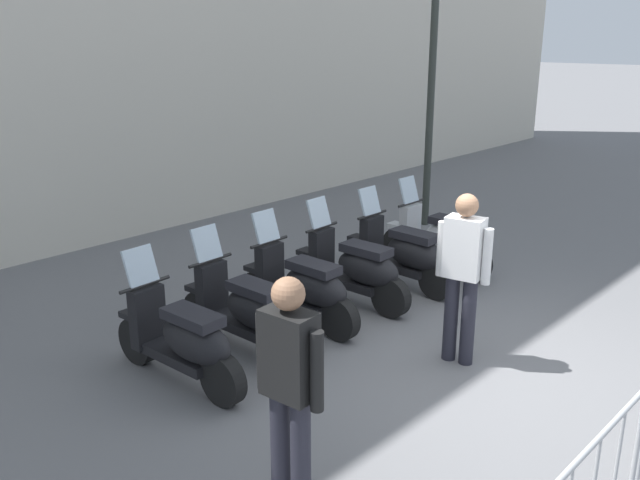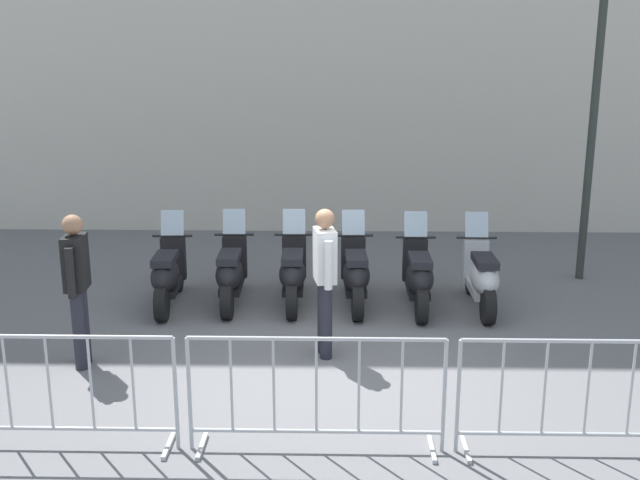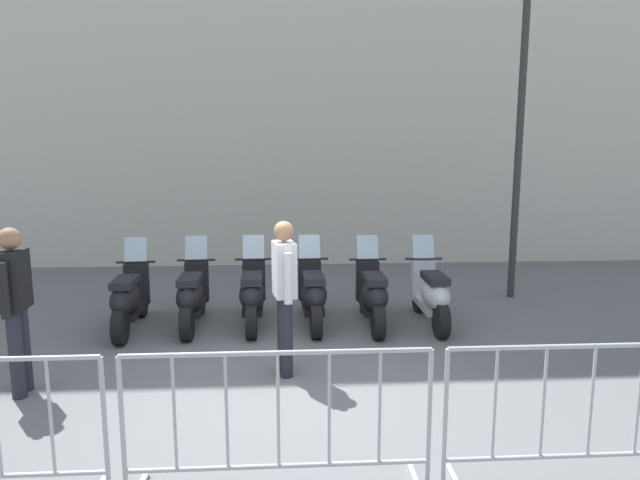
% 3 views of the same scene
% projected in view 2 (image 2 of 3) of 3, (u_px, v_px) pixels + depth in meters
% --- Properties ---
extents(ground_plane, '(120.00, 120.00, 0.00)m').
position_uv_depth(ground_plane, '(321.00, 365.00, 8.36)').
color(ground_plane, slate).
extents(motorcycle_0, '(0.58, 1.73, 1.24)m').
position_uv_depth(motorcycle_0, '(168.00, 275.00, 10.14)').
color(motorcycle_0, black).
rests_on(motorcycle_0, ground).
extents(motorcycle_1, '(0.60, 1.72, 1.24)m').
position_uv_depth(motorcycle_1, '(231.00, 274.00, 10.22)').
color(motorcycle_1, black).
rests_on(motorcycle_1, ground).
extents(motorcycle_2, '(0.61, 1.72, 1.24)m').
position_uv_depth(motorcycle_2, '(293.00, 274.00, 10.22)').
color(motorcycle_2, black).
rests_on(motorcycle_2, ground).
extents(motorcycle_3, '(0.59, 1.72, 1.24)m').
position_uv_depth(motorcycle_3, '(355.00, 275.00, 10.17)').
color(motorcycle_3, black).
rests_on(motorcycle_3, ground).
extents(motorcycle_4, '(0.64, 1.72, 1.24)m').
position_uv_depth(motorcycle_4, '(418.00, 277.00, 10.06)').
color(motorcycle_4, black).
rests_on(motorcycle_4, ground).
extents(motorcycle_5, '(0.64, 1.72, 1.24)m').
position_uv_depth(motorcycle_5, '(481.00, 278.00, 10.04)').
color(motorcycle_5, black).
rests_on(motorcycle_5, ground).
extents(barrier_segment_1, '(2.22, 0.76, 1.07)m').
position_uv_depth(barrier_segment_1, '(50.00, 392.00, 6.52)').
color(barrier_segment_1, '#B2B5B7').
rests_on(barrier_segment_1, ground).
extents(barrier_segment_2, '(2.22, 0.76, 1.07)m').
position_uv_depth(barrier_segment_2, '(316.00, 395.00, 6.47)').
color(barrier_segment_2, '#B2B5B7').
rests_on(barrier_segment_2, ground).
extents(barrier_segment_3, '(2.22, 0.76, 1.07)m').
position_uv_depth(barrier_segment_3, '(587.00, 398.00, 6.42)').
color(barrier_segment_3, '#B2B5B7').
rests_on(barrier_segment_3, ground).
extents(street_lamp, '(0.36, 0.36, 5.22)m').
position_uv_depth(street_lamp, '(598.00, 67.00, 10.76)').
color(street_lamp, '#2D332D').
rests_on(street_lamp, ground).
extents(officer_near_row_end, '(0.24, 0.55, 1.73)m').
position_uv_depth(officer_near_row_end, '(77.00, 282.00, 8.12)').
color(officer_near_row_end, '#23232D').
rests_on(officer_near_row_end, ground).
extents(officer_mid_plaza, '(0.23, 0.55, 1.73)m').
position_uv_depth(officer_mid_plaza, '(325.00, 274.00, 8.40)').
color(officer_mid_plaza, '#23232D').
rests_on(officer_mid_plaza, ground).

